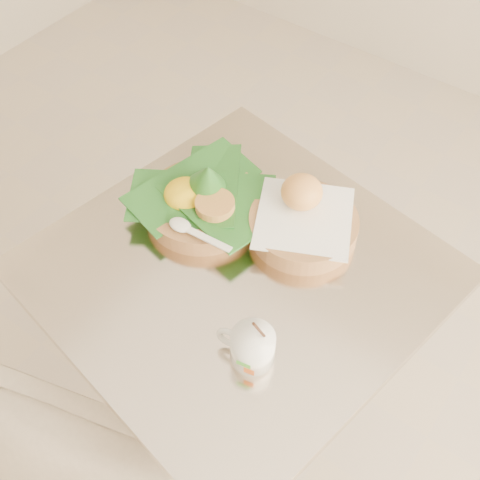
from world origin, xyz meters
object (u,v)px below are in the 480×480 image
Objects in this scene: cafe_table at (238,325)px; rice_basket at (202,198)px; coffee_mug at (252,346)px; bread_basket at (303,219)px.

cafe_table is 2.68× the size of rice_basket.
cafe_table is 0.32m from coffee_mug.
coffee_mug is (0.13, -0.14, 0.26)m from cafe_table.
bread_basket is at bearing 72.18° from cafe_table.
cafe_table is at bearing -107.82° from bread_basket.
bread_basket is (0.05, 0.16, 0.25)m from cafe_table.
coffee_mug is at bearing -46.47° from cafe_table.
bread_basket is at bearing 22.25° from rice_basket.
cafe_table is 0.31m from rice_basket.
coffee_mug reaches higher than cafe_table.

